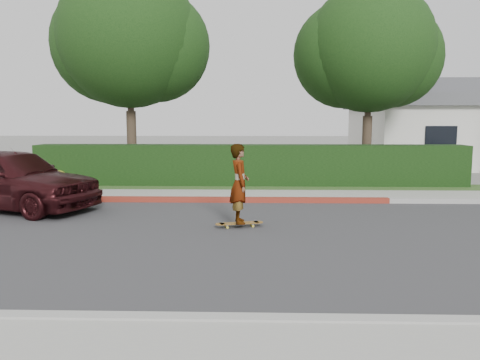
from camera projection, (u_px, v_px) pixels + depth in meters
The scene contains 14 objects.
ground at pixel (397, 239), 9.33m from camera, with size 120.00×120.00×0.00m, color slate.
road at pixel (397, 239), 9.33m from camera, with size 60.00×8.00×0.01m, color #2D2D30.
curb_far at pixel (354, 201), 13.39m from camera, with size 60.00×0.20×0.15m, color #9E9E99.
curb_red_section at pixel (180, 200), 13.52m from camera, with size 12.00×0.21×0.15m, color maroon.
sidewalk_far at pixel (347, 196), 14.28m from camera, with size 60.00×1.60×0.12m, color gray.
planting_strip at pixel (338, 189), 15.87m from camera, with size 60.00×1.60×0.10m, color #2D4C1E.
hedge at pixel (250, 166), 16.46m from camera, with size 15.00×1.00×1.50m, color black.
flowering_shrub at pixel (48, 179), 16.24m from camera, with size 1.40×1.00×0.90m.
tree_left at pixel (130, 42), 17.48m from camera, with size 5.99×5.21×8.00m.
tree_center at pixel (368, 53), 17.77m from camera, with size 5.66×4.84×7.44m.
house at pixel (459, 125), 24.70m from camera, with size 10.60×8.60×4.30m.
skateboard at pixel (239, 223), 10.34m from camera, with size 1.10×0.48×0.10m.
skateboarder at pixel (239, 184), 10.23m from camera, with size 0.64×0.42×1.75m, color white.
car_maroon at pixel (10, 179), 12.31m from camera, with size 1.97×4.89×1.67m, color #341013.
Camera 1 is at (-2.89, -9.19, 2.37)m, focal length 35.00 mm.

